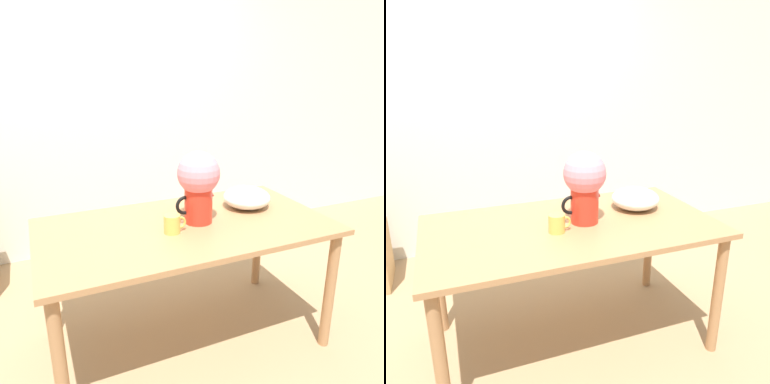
% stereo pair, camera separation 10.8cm
% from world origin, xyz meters
% --- Properties ---
extents(ground_plane, '(12.00, 12.00, 0.00)m').
position_xyz_m(ground_plane, '(0.00, 0.00, 0.00)').
color(ground_plane, '#9E7F5B').
extents(wall_back, '(8.00, 0.05, 2.60)m').
position_xyz_m(wall_back, '(0.00, 1.65, 1.30)').
color(wall_back, silver).
rests_on(wall_back, ground_plane).
extents(table, '(1.60, 0.87, 0.76)m').
position_xyz_m(table, '(0.19, 0.15, 0.67)').
color(table, '#A3754C').
rests_on(table, ground_plane).
extents(flower_vase, '(0.25, 0.24, 0.40)m').
position_xyz_m(flower_vase, '(0.26, 0.16, 1.00)').
color(flower_vase, red).
rests_on(flower_vase, table).
extents(coffee_mug, '(0.12, 0.09, 0.10)m').
position_xyz_m(coffee_mug, '(0.08, 0.08, 0.81)').
color(coffee_mug, gold).
rests_on(coffee_mug, table).
extents(white_bowl, '(0.29, 0.29, 0.13)m').
position_xyz_m(white_bowl, '(0.64, 0.25, 0.83)').
color(white_bowl, silver).
rests_on(white_bowl, table).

